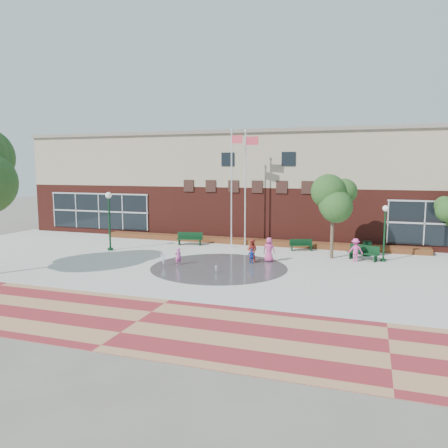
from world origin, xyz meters
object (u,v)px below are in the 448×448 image
(flagpole_left, at_px, (232,182))
(flagpole_right, at_px, (246,182))
(bench_left, at_px, (190,241))
(child_splash, at_px, (178,256))
(trash_can, at_px, (367,248))

(flagpole_left, relative_size, flagpole_right, 1.00)
(flagpole_right, bearing_deg, flagpole_left, -140.10)
(flagpole_left, distance_m, bench_left, 5.85)
(bench_left, height_order, child_splash, child_splash)
(trash_can, relative_size, child_splash, 0.93)
(bench_left, distance_m, child_splash, 7.18)
(flagpole_right, height_order, bench_left, flagpole_right)
(flagpole_right, distance_m, bench_left, 6.47)
(flagpole_left, xyz_separation_m, trash_can, (9.90, -0.05, -4.47))
(flagpole_right, relative_size, child_splash, 7.91)
(flagpole_right, bearing_deg, child_splash, -103.70)
(flagpole_left, height_order, flagpole_right, flagpole_left)
(flagpole_left, bearing_deg, child_splash, -82.25)
(flagpole_left, relative_size, child_splash, 7.94)
(flagpole_left, xyz_separation_m, flagpole_right, (0.90, 0.68, -0.01))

